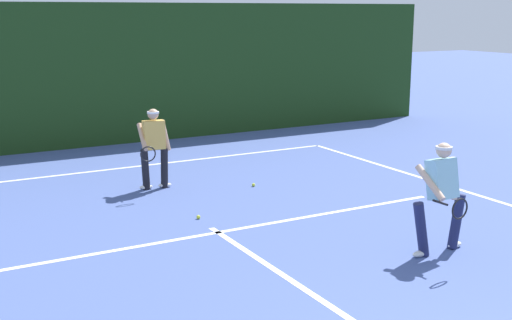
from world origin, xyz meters
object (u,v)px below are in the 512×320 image
player_near (441,193)px  player_far (154,145)px  tennis_ball_extra (254,185)px  tennis_ball (198,217)px

player_near → player_far: 5.74m
player_near → tennis_ball_extra: size_ratio=24.29×
player_near → player_far: size_ratio=1.03×
player_near → tennis_ball: bearing=-55.3°
player_far → tennis_ball_extra: size_ratio=23.69×
player_far → tennis_ball_extra: bearing=161.0°
player_far → tennis_ball: player_far is taller
player_near → tennis_ball: (-2.36, 3.09, -0.85)m
tennis_ball → tennis_ball_extra: 2.27m
player_far → tennis_ball: bearing=93.7°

